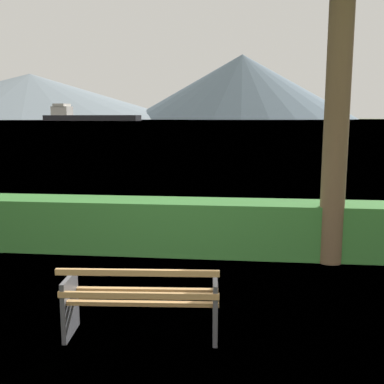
{
  "coord_description": "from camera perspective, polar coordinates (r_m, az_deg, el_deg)",
  "views": [
    {
      "loc": [
        1.07,
        -4.7,
        2.41
      ],
      "look_at": [
        0.0,
        5.1,
        0.79
      ],
      "focal_mm": 42.74,
      "sensor_mm": 36.0,
      "label": 1
    }
  ],
  "objects": [
    {
      "name": "ground_plane",
      "position": [
        5.39,
        -6.15,
        -17.27
      ],
      "size": [
        1400.0,
        1400.0,
        0.0
      ],
      "primitive_type": "plane",
      "color": "olive"
    },
    {
      "name": "water_surface",
      "position": [
        310.82,
        6.09,
        8.83
      ],
      "size": [
        620.0,
        620.0,
        0.0
      ],
      "primitive_type": "plane",
      "color": "slate",
      "rests_on": "ground_plane"
    },
    {
      "name": "park_bench",
      "position": [
        5.16,
        -6.33,
        -13.33
      ],
      "size": [
        1.73,
        0.69,
        0.87
      ],
      "color": "tan",
      "rests_on": "ground_plane"
    },
    {
      "name": "hedge_row",
      "position": [
        8.21,
        -1.43,
        -4.32
      ],
      "size": [
        12.41,
        0.82,
        0.94
      ],
      "primitive_type": "cube",
      "color": "#387A33",
      "rests_on": "ground_plane"
    },
    {
      "name": "cargo_ship_large",
      "position": [
        317.94,
        -13.35,
        9.22
      ],
      "size": [
        69.76,
        23.15,
        11.42
      ],
      "color": "#232328",
      "rests_on": "water_surface"
    },
    {
      "name": "distant_hills",
      "position": [
        547.36,
        6.65,
        12.76
      ],
      "size": [
        882.42,
        371.72,
        87.85
      ],
      "color": "gray",
      "rests_on": "ground_plane"
    }
  ]
}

